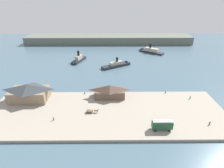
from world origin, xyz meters
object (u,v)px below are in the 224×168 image
at_px(pedestrian_walking_west, 210,123).
at_px(pedestrian_near_east_shed, 190,97).
at_px(pedestrian_standing_center, 53,119).
at_px(ferry_departing_north, 78,60).
at_px(mooring_post_west, 85,93).
at_px(ferry_shed_central_terminal, 110,91).
at_px(street_tram, 162,125).
at_px(ferry_mid_harbor, 149,51).
at_px(ferry_outer_harbor, 119,64).
at_px(mooring_post_east, 166,92).
at_px(horse_cart, 92,111).
at_px(ferry_shed_east_terminal, 29,92).

xyz_separation_m(pedestrian_walking_west, pedestrian_near_east_shed, (0.02, 20.42, -0.02)).
xyz_separation_m(pedestrian_standing_center, ferry_departing_north, (-1.77, 75.63, -0.25)).
height_order(pedestrian_standing_center, mooring_post_west, pedestrian_standing_center).
distance_m(ferry_shed_central_terminal, pedestrian_standing_center, 30.98).
height_order(mooring_post_west, ferry_departing_north, ferry_departing_north).
bearing_deg(pedestrian_standing_center, ferry_shed_central_terminal, 38.52).
bearing_deg(street_tram, ferry_departing_north, 119.77).
distance_m(street_tram, pedestrian_standing_center, 45.57).
distance_m(mooring_post_west, ferry_mid_harbor, 93.49).
distance_m(street_tram, ferry_outer_harbor, 73.96).
bearing_deg(street_tram, ferry_outer_harbor, 101.01).
distance_m(street_tram, ferry_mid_harbor, 108.88).
bearing_deg(ferry_shed_central_terminal, ferry_mid_harbor, 66.01).
xyz_separation_m(mooring_post_west, ferry_outer_harbor, (20.35, 43.77, -0.24)).
xyz_separation_m(ferry_shed_central_terminal, pedestrian_near_east_shed, (41.72, -2.34, -2.67)).
bearing_deg(mooring_post_east, ferry_mid_harbor, 85.67).
bearing_deg(ferry_departing_north, horse_cart, -75.73).
height_order(horse_cart, ferry_departing_north, ferry_departing_north).
distance_m(pedestrian_walking_west, ferry_departing_north, 104.11).
distance_m(ferry_shed_east_terminal, ferry_outer_harbor, 68.68).
relative_size(ferry_shed_central_terminal, horse_cart, 2.70).
bearing_deg(mooring_post_east, ferry_departing_north, 136.91).
relative_size(mooring_post_west, ferry_mid_harbor, 0.04).
distance_m(street_tram, pedestrian_walking_west, 21.01).
bearing_deg(ferry_mid_harbor, mooring_post_west, -122.40).
bearing_deg(mooring_post_west, ferry_outer_harbor, 65.06).
bearing_deg(horse_cart, ferry_shed_central_terminal, 59.94).
bearing_deg(ferry_shed_central_terminal, pedestrian_near_east_shed, -3.21).
xyz_separation_m(horse_cart, pedestrian_near_east_shed, (49.76, 11.55, -0.14)).
xyz_separation_m(street_tram, ferry_outer_harbor, (-14.12, 72.56, -2.36)).
bearing_deg(pedestrian_walking_west, horse_cart, 169.89).
xyz_separation_m(pedestrian_standing_center, ferry_mid_harbor, (60.72, 101.42, -0.43)).
relative_size(ferry_shed_east_terminal, ferry_outer_harbor, 0.78).
height_order(mooring_post_west, ferry_mid_harbor, ferry_mid_harbor).
xyz_separation_m(street_tram, mooring_post_east, (9.67, 29.05, -2.13)).
relative_size(horse_cart, ferry_mid_harbor, 0.26).
xyz_separation_m(ferry_shed_east_terminal, ferry_departing_north, (14.93, 58.63, -3.86)).
distance_m(pedestrian_standing_center, mooring_post_west, 24.87).
height_order(pedestrian_standing_center, mooring_post_east, pedestrian_standing_center).
xyz_separation_m(pedestrian_near_east_shed, ferry_outer_harbor, (-34.89, 49.37, -0.56)).
bearing_deg(pedestrian_walking_west, mooring_post_east, 112.87).
height_order(street_tram, ferry_departing_north, ferry_departing_north).
height_order(ferry_shed_east_terminal, street_tram, ferry_shed_east_terminal).
relative_size(ferry_shed_central_terminal, ferry_departing_north, 0.84).
bearing_deg(pedestrian_walking_west, pedestrian_standing_center, 176.93).
xyz_separation_m(pedestrian_near_east_shed, ferry_mid_harbor, (-5.14, 84.54, -0.43)).
bearing_deg(ferry_shed_east_terminal, ferry_shed_central_terminal, 3.12).
bearing_deg(mooring_post_east, mooring_post_west, -179.66).
xyz_separation_m(pedestrian_near_east_shed, mooring_post_east, (-11.11, 5.86, -0.33)).
distance_m(street_tram, pedestrian_near_east_shed, 31.19).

